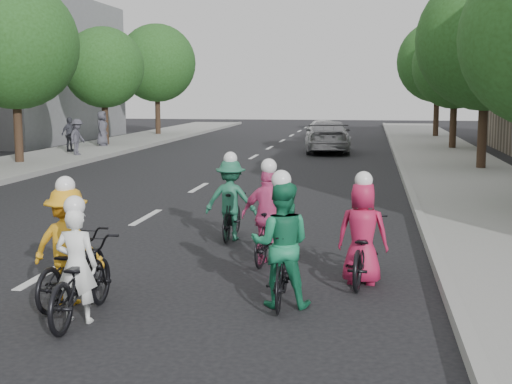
% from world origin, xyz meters
% --- Properties ---
extents(ground, '(120.00, 120.00, 0.00)m').
position_xyz_m(ground, '(0.00, 0.00, 0.00)').
color(ground, black).
rests_on(ground, ground).
extents(curb_left, '(0.18, 80.00, 0.18)m').
position_xyz_m(curb_left, '(-6.05, 10.00, 0.09)').
color(curb_left, '#999993').
rests_on(curb_left, ground).
extents(sidewalk_right, '(4.00, 80.00, 0.15)m').
position_xyz_m(sidewalk_right, '(8.00, 10.00, 0.07)').
color(sidewalk_right, gray).
rests_on(sidewalk_right, ground).
extents(curb_right, '(0.18, 80.00, 0.18)m').
position_xyz_m(curb_right, '(6.05, 10.00, 0.09)').
color(curb_right, '#999993').
rests_on(curb_right, ground).
extents(tree_l_3, '(4.80, 4.80, 6.93)m').
position_xyz_m(tree_l_3, '(-8.20, 15.00, 4.52)').
color(tree_l_3, black).
rests_on(tree_l_3, ground).
extents(tree_l_4, '(4.00, 4.00, 5.97)m').
position_xyz_m(tree_l_4, '(-8.20, 24.00, 3.96)').
color(tree_l_4, black).
rests_on(tree_l_4, ground).
extents(tree_l_5, '(4.80, 4.80, 6.93)m').
position_xyz_m(tree_l_5, '(-8.20, 33.00, 4.52)').
color(tree_l_5, black).
rests_on(tree_l_5, ground).
extents(tree_r_1, '(4.80, 4.80, 6.93)m').
position_xyz_m(tree_r_1, '(8.80, 15.60, 4.52)').
color(tree_r_1, black).
rests_on(tree_r_1, ground).
extents(tree_r_2, '(4.00, 4.00, 5.97)m').
position_xyz_m(tree_r_2, '(8.80, 24.60, 3.96)').
color(tree_r_2, black).
rests_on(tree_r_2, ground).
extents(tree_r_3, '(4.80, 4.80, 6.93)m').
position_xyz_m(tree_r_3, '(8.80, 33.60, 4.52)').
color(tree_r_3, black).
rests_on(tree_r_3, ground).
extents(cyclist_0, '(0.83, 1.64, 1.81)m').
position_xyz_m(cyclist_0, '(3.82, -1.06, 0.68)').
color(cyclist_0, black).
rests_on(cyclist_0, ground).
extents(cyclist_1, '(0.99, 1.52, 1.74)m').
position_xyz_m(cyclist_1, '(3.33, 1.18, 0.64)').
color(cyclist_1, black).
rests_on(cyclist_1, ground).
extents(cyclist_2, '(0.68, 1.90, 1.58)m').
position_xyz_m(cyclist_2, '(1.43, -2.07, 0.54)').
color(cyclist_2, black).
rests_on(cyclist_2, ground).
extents(cyclist_3, '(0.83, 1.87, 1.67)m').
position_xyz_m(cyclist_3, '(4.86, 0.24, 0.58)').
color(cyclist_3, black).
rests_on(cyclist_3, ground).
extents(cyclist_4, '(1.07, 1.86, 1.72)m').
position_xyz_m(cyclist_4, '(1.00, -1.39, 0.63)').
color(cyclist_4, black).
rests_on(cyclist_4, ground).
extents(cyclist_5, '(1.01, 1.53, 1.69)m').
position_xyz_m(cyclist_5, '(2.35, 2.98, 0.65)').
color(cyclist_5, black).
rests_on(cyclist_5, ground).
extents(follow_car_lead, '(2.36, 5.13, 1.45)m').
position_xyz_m(follow_car_lead, '(3.02, 22.77, 0.73)').
color(follow_car_lead, '#A2A3A7').
rests_on(follow_car_lead, ground).
extents(follow_car_trail, '(2.03, 3.87, 1.26)m').
position_xyz_m(follow_car_trail, '(2.30, 31.27, 0.63)').
color(follow_car_trail, silver).
rests_on(follow_car_trail, ground).
extents(spectator_0, '(0.68, 1.04, 1.51)m').
position_xyz_m(spectator_0, '(-7.19, 18.11, 0.90)').
color(spectator_0, '#484753').
rests_on(spectator_0, sidewalk_left).
extents(spectator_1, '(0.67, 0.96, 1.52)m').
position_xyz_m(spectator_1, '(-8.22, 19.68, 0.91)').
color(spectator_1, '#474853').
rests_on(spectator_1, sidewalk_left).
extents(spectator_2, '(0.59, 0.86, 1.70)m').
position_xyz_m(spectator_2, '(-8.04, 23.14, 1.00)').
color(spectator_2, '#494854').
rests_on(spectator_2, sidewalk_left).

